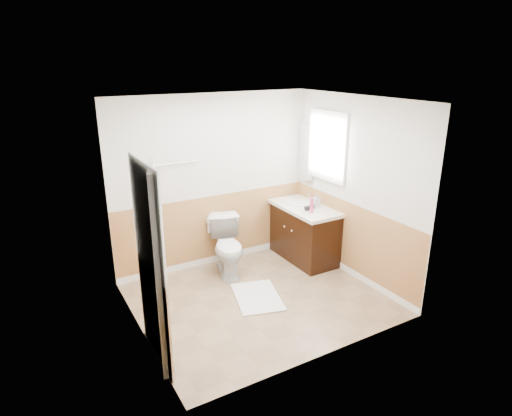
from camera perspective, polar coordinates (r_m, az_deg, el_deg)
floor at (r=5.73m, az=0.39°, el=-11.82°), size 3.00×3.00×0.00m
ceiling at (r=4.94m, az=0.46°, el=13.93°), size 3.00×3.00×0.00m
wall_back at (r=6.31m, az=-5.57°, el=3.40°), size 3.00×0.00×3.00m
wall_front at (r=4.21m, az=9.43°, el=-4.89°), size 3.00×0.00×3.00m
wall_left at (r=4.68m, az=-15.67°, el=-2.90°), size 0.00×3.00×3.00m
wall_right at (r=6.07m, az=12.75°, el=2.38°), size 0.00×3.00×3.00m
wainscot_back at (r=6.54m, az=-5.32°, el=-2.96°), size 3.00×0.00×3.00m
wainscot_front at (r=4.57m, az=8.82°, el=-13.47°), size 3.00×0.00×3.00m
wainscot_left at (r=5.00m, az=-14.77°, el=-10.88°), size 0.00×2.60×2.60m
wainscot_right at (r=6.31m, az=12.18°, el=-4.17°), size 0.00×2.60×2.60m
toilet at (r=6.24m, az=-3.68°, el=-5.06°), size 0.64×0.87×0.80m
bath_mat at (r=5.76m, az=0.17°, el=-11.54°), size 0.75×0.92×0.02m
vanity_cabinet at (r=6.68m, az=6.34°, el=-3.42°), size 0.55×1.10×0.80m
vanity_knob_left at (r=6.39m, az=4.74°, el=-3.00°), size 0.03×0.03×0.03m
vanity_knob_right at (r=6.54m, az=3.74°, el=-2.44°), size 0.03×0.03×0.03m
countertop at (r=6.53m, az=6.40°, el=0.01°), size 0.60×1.15×0.05m
sink_basin at (r=6.64m, az=5.72°, el=0.67°), size 0.36×0.36×0.02m
faucet at (r=6.72m, az=6.99°, el=1.40°), size 0.02×0.02×0.14m
lotion_bottle at (r=6.22m, az=7.29°, el=0.32°), size 0.05×0.05×0.22m
soap_dispenser at (r=6.49m, az=7.86°, el=1.00°), size 0.11×0.11×0.20m
hair_dryer_body at (r=6.36m, az=6.99°, el=0.05°), size 0.14×0.07×0.07m
hair_dryer_handle at (r=6.39m, az=6.55°, el=-0.15°), size 0.03×0.03×0.07m
mirror_panel at (r=6.80m, az=6.53°, el=7.11°), size 0.02×0.35×0.90m
window_frame at (r=6.36m, az=9.30°, el=8.00°), size 0.04×0.80×1.00m
window_glass at (r=6.37m, az=9.41°, el=8.01°), size 0.01×0.70×0.90m
door at (r=4.39m, az=-12.60°, el=-7.39°), size 0.29×0.78×2.04m
door_frame at (r=4.37m, az=-13.56°, el=-7.47°), size 0.02×0.92×2.10m
door_knob at (r=4.72m, az=-13.09°, el=-6.42°), size 0.06×0.06×0.06m
towel_bar at (r=5.98m, az=-10.28°, el=5.77°), size 0.62×0.02×0.02m
tp_holder_bar at (r=6.38m, az=-5.96°, el=-1.63°), size 0.14×0.02×0.02m
tp_roll at (r=6.38m, az=-5.96°, el=-1.63°), size 0.10×0.11×0.11m
tp_sheet at (r=6.42m, az=-5.92°, el=-2.55°), size 0.10×0.01×0.16m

